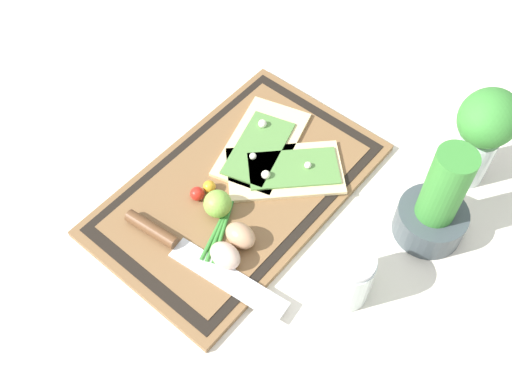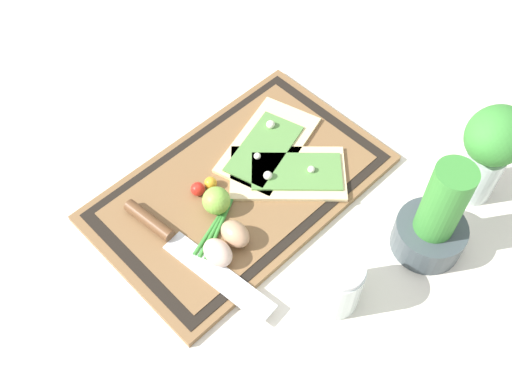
{
  "view_description": "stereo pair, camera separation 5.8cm",
  "coord_description": "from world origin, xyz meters",
  "px_view_note": "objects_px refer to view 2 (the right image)",
  "views": [
    {
      "loc": [
        0.45,
        0.42,
        0.88
      ],
      "look_at": [
        0.0,
        0.04,
        0.03
      ],
      "focal_mm": 42.0,
      "sensor_mm": 36.0,
      "label": 1
    },
    {
      "loc": [
        0.41,
        0.46,
        0.88
      ],
      "look_at": [
        0.0,
        0.04,
        0.03
      ],
      "focal_mm": 42.0,
      "sensor_mm": 36.0,
      "label": 2
    }
  ],
  "objects_px": {
    "knife": "(172,239)",
    "cherry_tomato_yellow": "(211,183)",
    "sauce_jar": "(336,285)",
    "pizza_slice_near": "(267,145)",
    "cherry_tomato_red": "(198,189)",
    "egg_brown": "(235,234)",
    "herb_glass": "(491,149)",
    "pizza_slice_far": "(290,173)",
    "herb_pot": "(435,222)",
    "egg_pink": "(218,253)",
    "lime": "(216,201)"
  },
  "relations": [
    {
      "from": "egg_brown",
      "to": "herb_pot",
      "type": "distance_m",
      "value": 0.32
    },
    {
      "from": "cherry_tomato_yellow",
      "to": "egg_brown",
      "type": "bearing_deg",
      "value": 68.38
    },
    {
      "from": "lime",
      "to": "cherry_tomato_red",
      "type": "distance_m",
      "value": 0.05
    },
    {
      "from": "egg_brown",
      "to": "cherry_tomato_red",
      "type": "xyz_separation_m",
      "value": [
        -0.02,
        -0.12,
        -0.01
      ]
    },
    {
      "from": "egg_pink",
      "to": "herb_glass",
      "type": "bearing_deg",
      "value": 154.18
    },
    {
      "from": "pizza_slice_far",
      "to": "knife",
      "type": "xyz_separation_m",
      "value": [
        0.24,
        -0.04,
        0.0
      ]
    },
    {
      "from": "knife",
      "to": "cherry_tomato_yellow",
      "type": "height_order",
      "value": "same"
    },
    {
      "from": "knife",
      "to": "egg_brown",
      "type": "relative_size",
      "value": 5.72
    },
    {
      "from": "sauce_jar",
      "to": "pizza_slice_near",
      "type": "bearing_deg",
      "value": -115.11
    },
    {
      "from": "knife",
      "to": "cherry_tomato_yellow",
      "type": "bearing_deg",
      "value": -162.23
    },
    {
      "from": "knife",
      "to": "egg_pink",
      "type": "relative_size",
      "value": 5.72
    },
    {
      "from": "pizza_slice_near",
      "to": "egg_brown",
      "type": "xyz_separation_m",
      "value": [
        0.18,
        0.1,
        0.02
      ]
    },
    {
      "from": "herb_glass",
      "to": "egg_pink",
      "type": "bearing_deg",
      "value": -25.82
    },
    {
      "from": "cherry_tomato_red",
      "to": "sauce_jar",
      "type": "relative_size",
      "value": 0.24
    },
    {
      "from": "pizza_slice_far",
      "to": "lime",
      "type": "relative_size",
      "value": 4.73
    },
    {
      "from": "knife",
      "to": "herb_glass",
      "type": "xyz_separation_m",
      "value": [
        -0.45,
        0.28,
        0.09
      ]
    },
    {
      "from": "pizza_slice_far",
      "to": "cherry_tomato_red",
      "type": "xyz_separation_m",
      "value": [
        0.14,
        -0.08,
        0.01
      ]
    },
    {
      "from": "pizza_slice_far",
      "to": "herb_glass",
      "type": "bearing_deg",
      "value": 131.74
    },
    {
      "from": "knife",
      "to": "cherry_tomato_red",
      "type": "bearing_deg",
      "value": -155.24
    },
    {
      "from": "cherry_tomato_yellow",
      "to": "sauce_jar",
      "type": "bearing_deg",
      "value": 90.41
    },
    {
      "from": "knife",
      "to": "cherry_tomato_yellow",
      "type": "relative_size",
      "value": 13.84
    },
    {
      "from": "pizza_slice_far",
      "to": "egg_pink",
      "type": "bearing_deg",
      "value": 10.36
    },
    {
      "from": "egg_pink",
      "to": "pizza_slice_far",
      "type": "bearing_deg",
      "value": -169.64
    },
    {
      "from": "knife",
      "to": "cherry_tomato_red",
      "type": "relative_size",
      "value": 12.45
    },
    {
      "from": "egg_brown",
      "to": "herb_glass",
      "type": "height_order",
      "value": "herb_glass"
    },
    {
      "from": "pizza_slice_near",
      "to": "egg_brown",
      "type": "relative_size",
      "value": 4.24
    },
    {
      "from": "cherry_tomato_yellow",
      "to": "herb_pot",
      "type": "height_order",
      "value": "herb_pot"
    },
    {
      "from": "pizza_slice_far",
      "to": "egg_brown",
      "type": "xyz_separation_m",
      "value": [
        0.16,
        0.03,
        0.02
      ]
    },
    {
      "from": "lime",
      "to": "cherry_tomato_yellow",
      "type": "bearing_deg",
      "value": -119.1
    },
    {
      "from": "pizza_slice_near",
      "to": "cherry_tomato_yellow",
      "type": "xyz_separation_m",
      "value": [
        0.13,
        -0.01,
        0.01
      ]
    },
    {
      "from": "egg_pink",
      "to": "herb_pot",
      "type": "xyz_separation_m",
      "value": [
        -0.27,
        0.22,
        0.03
      ]
    },
    {
      "from": "pizza_slice_far",
      "to": "herb_glass",
      "type": "xyz_separation_m",
      "value": [
        -0.22,
        0.24,
        0.1
      ]
    },
    {
      "from": "pizza_slice_near",
      "to": "cherry_tomato_yellow",
      "type": "height_order",
      "value": "pizza_slice_near"
    },
    {
      "from": "herb_pot",
      "to": "sauce_jar",
      "type": "bearing_deg",
      "value": -13.21
    },
    {
      "from": "cherry_tomato_red",
      "to": "knife",
      "type": "bearing_deg",
      "value": 24.76
    },
    {
      "from": "pizza_slice_near",
      "to": "pizza_slice_far",
      "type": "bearing_deg",
      "value": 77.74
    },
    {
      "from": "cherry_tomato_red",
      "to": "sauce_jar",
      "type": "xyz_separation_m",
      "value": [
        -0.03,
        0.29,
        0.02
      ]
    },
    {
      "from": "lime",
      "to": "herb_pot",
      "type": "distance_m",
      "value": 0.36
    },
    {
      "from": "egg_pink",
      "to": "sauce_jar",
      "type": "height_order",
      "value": "sauce_jar"
    },
    {
      "from": "cherry_tomato_yellow",
      "to": "pizza_slice_near",
      "type": "bearing_deg",
      "value": 177.75
    },
    {
      "from": "egg_pink",
      "to": "herb_glass",
      "type": "relative_size",
      "value": 0.28
    },
    {
      "from": "pizza_slice_near",
      "to": "herb_glass",
      "type": "xyz_separation_m",
      "value": [
        -0.2,
        0.31,
        0.1
      ]
    },
    {
      "from": "cherry_tomato_yellow",
      "to": "pizza_slice_far",
      "type": "bearing_deg",
      "value": 146.69
    },
    {
      "from": "pizza_slice_far",
      "to": "pizza_slice_near",
      "type": "bearing_deg",
      "value": -102.26
    },
    {
      "from": "pizza_slice_near",
      "to": "cherry_tomato_red",
      "type": "xyz_separation_m",
      "value": [
        0.16,
        -0.01,
        0.01
      ]
    },
    {
      "from": "herb_glass",
      "to": "pizza_slice_near",
      "type": "bearing_deg",
      "value": -57.57
    },
    {
      "from": "pizza_slice_far",
      "to": "egg_pink",
      "type": "xyz_separation_m",
      "value": [
        0.21,
        0.04,
        0.02
      ]
    },
    {
      "from": "egg_pink",
      "to": "lime",
      "type": "xyz_separation_m",
      "value": [
        -0.06,
        -0.07,
        0.0
      ]
    },
    {
      "from": "herb_pot",
      "to": "sauce_jar",
      "type": "height_order",
      "value": "herb_pot"
    },
    {
      "from": "cherry_tomato_yellow",
      "to": "sauce_jar",
      "type": "xyz_separation_m",
      "value": [
        -0.0,
        0.29,
        0.02
      ]
    }
  ]
}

